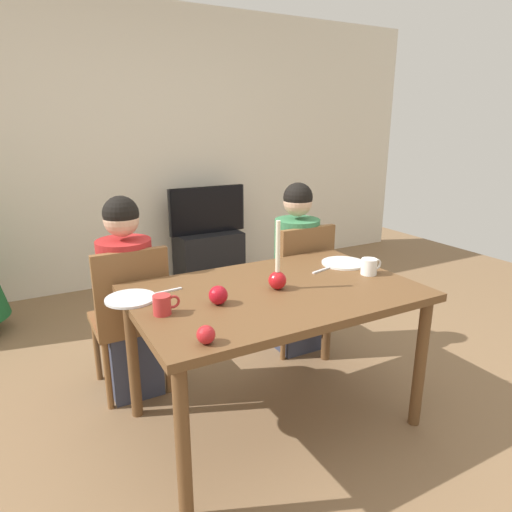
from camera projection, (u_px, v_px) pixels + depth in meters
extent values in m
plane|color=brown|center=(274.00, 418.00, 2.44)|extent=(7.68, 7.68, 0.00)
cube|color=beige|center=(135.00, 149.00, 4.26)|extent=(6.40, 0.10, 2.60)
cube|color=brown|center=(275.00, 293.00, 2.23)|extent=(1.40, 0.90, 0.04)
cylinder|color=brown|center=(183.00, 446.00, 1.72)|extent=(0.06, 0.06, 0.71)
cylinder|color=brown|center=(420.00, 364.00, 2.31)|extent=(0.06, 0.06, 0.71)
cylinder|color=brown|center=(133.00, 357.00, 2.38)|extent=(0.06, 0.06, 0.71)
cylinder|color=brown|center=(327.00, 310.00, 2.96)|extent=(0.06, 0.06, 0.71)
cube|color=brown|center=(128.00, 321.00, 2.63)|extent=(0.40, 0.40, 0.04)
cube|color=brown|center=(133.00, 291.00, 2.41)|extent=(0.40, 0.04, 0.45)
cylinder|color=brown|center=(151.00, 337.00, 2.92)|extent=(0.04, 0.04, 0.41)
cylinder|color=brown|center=(97.00, 349.00, 2.76)|extent=(0.04, 0.04, 0.41)
cylinder|color=brown|center=(168.00, 361.00, 2.63)|extent=(0.04, 0.04, 0.41)
cylinder|color=brown|center=(108.00, 376.00, 2.48)|extent=(0.04, 0.04, 0.41)
cube|color=brown|center=(292.00, 288.00, 3.15)|extent=(0.40, 0.40, 0.04)
cube|color=brown|center=(307.00, 261.00, 2.93)|extent=(0.40, 0.04, 0.45)
cylinder|color=brown|center=(297.00, 305.00, 3.44)|extent=(0.04, 0.04, 0.41)
cylinder|color=brown|center=(259.00, 313.00, 3.28)|extent=(0.04, 0.04, 0.41)
cylinder|color=brown|center=(324.00, 321.00, 3.15)|extent=(0.04, 0.04, 0.41)
cylinder|color=brown|center=(283.00, 332.00, 3.00)|extent=(0.04, 0.04, 0.41)
cube|color=#33384C|center=(133.00, 356.00, 2.65)|extent=(0.28, 0.28, 0.45)
cylinder|color=#AD2323|center=(127.00, 281.00, 2.52)|extent=(0.30, 0.30, 0.48)
sphere|color=tan|center=(121.00, 219.00, 2.41)|extent=(0.19, 0.19, 0.19)
sphere|color=black|center=(121.00, 214.00, 2.41)|extent=(0.19, 0.19, 0.19)
cube|color=#33384C|center=(295.00, 317.00, 3.17)|extent=(0.28, 0.28, 0.45)
cylinder|color=#387A4C|center=(296.00, 254.00, 3.04)|extent=(0.30, 0.30, 0.48)
sphere|color=tan|center=(298.00, 202.00, 2.94)|extent=(0.19, 0.19, 0.19)
sphere|color=black|center=(298.00, 197.00, 2.93)|extent=(0.19, 0.19, 0.19)
cube|color=black|center=(209.00, 255.00, 4.58)|extent=(0.64, 0.40, 0.48)
cube|color=black|center=(207.00, 210.00, 4.45)|extent=(0.79, 0.04, 0.46)
cube|color=black|center=(207.00, 210.00, 4.45)|extent=(0.76, 0.05, 0.46)
sphere|color=red|center=(278.00, 280.00, 2.22)|extent=(0.09, 0.09, 0.09)
cylinder|color=#EFE5C6|center=(278.00, 247.00, 2.17)|extent=(0.02, 0.02, 0.26)
cylinder|color=silver|center=(131.00, 299.00, 2.09)|extent=(0.23, 0.23, 0.01)
cylinder|color=white|center=(343.00, 263.00, 2.62)|extent=(0.25, 0.25, 0.01)
cylinder|color=#B72D2D|center=(162.00, 305.00, 1.93)|extent=(0.08, 0.08, 0.09)
torus|color=#B72D2D|center=(173.00, 302.00, 1.95)|extent=(0.06, 0.01, 0.06)
cylinder|color=white|center=(369.00, 267.00, 2.44)|extent=(0.09, 0.09, 0.09)
torus|color=white|center=(377.00, 264.00, 2.46)|extent=(0.06, 0.01, 0.06)
cube|color=silver|center=(165.00, 292.00, 2.19)|extent=(0.18, 0.03, 0.01)
cube|color=silver|center=(323.00, 270.00, 2.51)|extent=(0.18, 0.06, 0.01)
sphere|color=red|center=(206.00, 335.00, 1.67)|extent=(0.07, 0.07, 0.07)
sphere|color=#AB101B|center=(218.00, 295.00, 2.03)|extent=(0.09, 0.09, 0.09)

